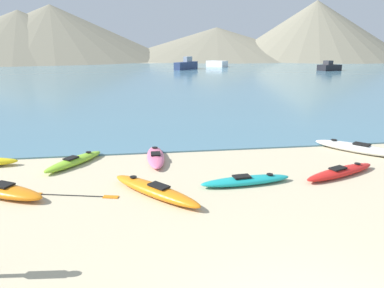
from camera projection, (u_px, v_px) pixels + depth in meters
bay_water at (154, 77)px, 48.84m from camera, size 160.00×70.00×0.06m
far_hill_left at (20, 35)px, 95.13m from camera, size 59.14×59.14×12.43m
far_hill_midleft at (52, 32)px, 100.10m from camera, size 64.72×64.72×14.24m
far_hill_midright at (216, 43)px, 108.09m from camera, size 59.63×59.63×8.72m
far_hill_right at (315, 30)px, 100.95m from camera, size 48.33×48.33×15.37m
kayak_on_sand_0 at (0, 190)px, 10.98m from camera, size 3.12×2.32×0.39m
kayak_on_sand_1 at (246, 181)px, 11.84m from camera, size 3.03×0.90×0.31m
kayak_on_sand_3 at (341, 172)px, 12.62m from camera, size 3.18×1.76×0.32m
kayak_on_sand_4 at (156, 157)px, 14.26m from camera, size 0.72×2.81×0.34m
kayak_on_sand_5 at (357, 148)px, 15.34m from camera, size 2.82×3.14×0.40m
kayak_on_sand_7 at (74, 161)px, 13.74m from camera, size 2.12×2.64×0.33m
kayak_on_sand_8 at (155, 190)px, 10.96m from camera, size 2.72×3.14×0.38m
moored_boat_0 at (329, 67)px, 60.11m from camera, size 3.93×2.94×1.59m
moored_boat_1 at (217, 64)px, 69.45m from camera, size 3.95×3.99×1.10m
moored_boat_2 at (186, 65)px, 62.89m from camera, size 4.59×5.22×2.09m
loose_paddle at (72, 195)px, 10.98m from camera, size 2.74×0.86×0.03m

